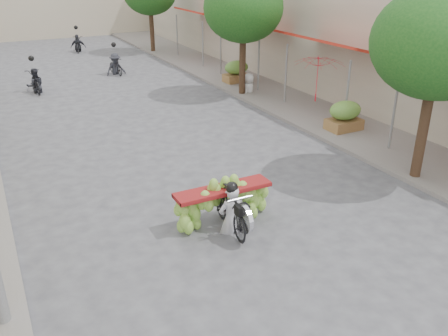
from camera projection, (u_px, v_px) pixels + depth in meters
ground at (369, 333)px, 7.92m from camera, size 120.00×120.00×0.00m
sidewalk_right at (261, 86)px, 23.01m from camera, size 4.00×60.00×0.12m
shophouse_row_right at (361, 19)px, 23.09m from camera, size 9.77×40.00×6.00m
street_tree_near at (439, 43)px, 11.89m from camera, size 3.40×3.40×5.25m
street_tree_mid at (243, 8)px, 20.01m from camera, size 3.40×3.40×5.25m
produce_crate_mid at (345, 113)px, 16.72m from camera, size 1.20×0.88×1.16m
produce_crate_far at (236, 70)px, 23.22m from camera, size 1.20×0.88×1.16m
banana_motorbike at (228, 201)px, 10.75m from camera, size 2.31×1.91×2.10m
market_umbrella at (320, 55)px, 17.34m from camera, size 2.17×2.17×1.75m
pedestrian at (249, 73)px, 21.40m from camera, size 0.96×0.89×1.68m
bg_motorbike_a at (34, 77)px, 21.76m from camera, size 0.81×1.73×1.95m
bg_motorbike_b at (115, 58)px, 25.07m from camera, size 1.13×1.61×1.95m
bg_motorbike_c at (77, 40)px, 31.21m from camera, size 1.08×1.78×1.95m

